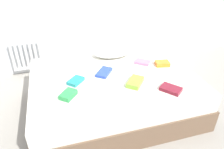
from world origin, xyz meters
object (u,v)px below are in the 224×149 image
textbook_pink (142,62)px  textbook_lime (135,82)px  textbook_teal (76,81)px  textbook_blue (104,72)px  bed (113,92)px  radiator (27,56)px  textbook_maroon (171,89)px  textbook_green (68,95)px  textbook_orange (162,63)px  pillow (113,52)px

textbook_pink → textbook_lime: size_ratio=0.78×
textbook_teal → textbook_blue: 0.38m
bed → radiator: size_ratio=4.18×
radiator → textbook_lime: bearing=-48.9°
bed → textbook_maroon: textbook_maroon is taller
radiator → textbook_pink: 1.86m
textbook_teal → textbook_blue: size_ratio=0.77×
bed → textbook_green: size_ratio=11.21×
textbook_pink → textbook_teal: bearing=-126.7°
textbook_lime → textbook_blue: (-0.28, 0.33, -0.01)m
textbook_orange → pillow: bearing=152.2°
bed → pillow: 0.62m
textbook_pink → textbook_lime: textbook_lime is taller
textbook_pink → textbook_lime: 0.53m
textbook_lime → bed: bearing=75.5°
bed → pillow: pillow is taller
textbook_maroon → textbook_green: bearing=-138.8°
textbook_green → textbook_maroon: size_ratio=0.82×
textbook_pink → textbook_orange: textbook_orange is taller
bed → textbook_green: textbook_green is taller
textbook_teal → textbook_maroon: textbook_teal is taller
textbook_blue → textbook_maroon: bearing=-95.9°
bed → textbook_orange: (0.70, 0.06, 0.28)m
textbook_pink → pillow: bearing=175.8°
textbook_maroon → textbook_lime: (-0.32, 0.23, 0.01)m
radiator → textbook_blue: (0.99, -1.13, 0.16)m
textbook_teal → textbook_maroon: bearing=-71.1°
textbook_lime → textbook_maroon: bearing=-85.6°
textbook_green → textbook_blue: (0.48, 0.36, -0.01)m
bed → textbook_teal: size_ratio=10.65×
textbook_pink → textbook_blue: bearing=-128.3°
pillow → textbook_pink: pillow is taller
textbook_teal → textbook_green: 0.28m
textbook_teal → radiator: bearing=70.9°
pillow → textbook_orange: (0.55, -0.44, -0.05)m
radiator → textbook_pink: (1.56, -1.01, 0.16)m
textbook_maroon → textbook_lime: textbook_lime is taller
textbook_orange → textbook_blue: textbook_orange is taller
bed → textbook_blue: bearing=143.5°
textbook_blue → textbook_green: bearing=163.8°
pillow → textbook_blue: size_ratio=2.21×
radiator → textbook_pink: bearing=-33.0°
pillow → textbook_teal: (-0.61, -0.53, -0.06)m
radiator → pillow: bearing=-29.6°
textbook_maroon → textbook_teal: bearing=-153.4°
textbook_green → textbook_lime: bearing=-47.6°
textbook_pink → textbook_green: 1.15m
pillow → textbook_green: (-0.72, -0.79, -0.05)m
textbook_pink → textbook_maroon: textbook_maroon is taller
textbook_pink → textbook_green: textbook_green is taller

